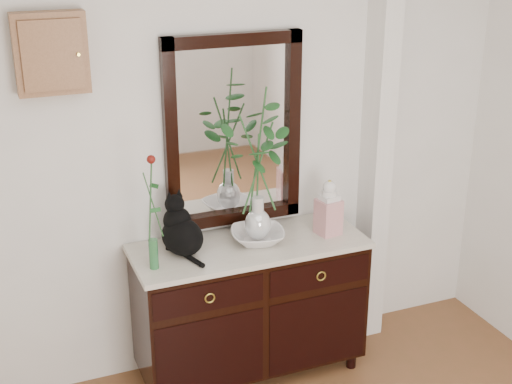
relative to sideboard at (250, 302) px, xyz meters
name	(u,v)px	position (x,y,z in m)	size (l,w,h in m)	color
wall_back	(216,149)	(-0.10, 0.25, 0.88)	(3.60, 0.04, 2.70)	silver
pilaster	(378,133)	(0.90, 0.17, 0.88)	(0.12, 0.20, 2.70)	silver
sideboard	(250,302)	(0.00, 0.00, 0.00)	(1.33, 0.52, 0.82)	black
wall_mirror	(234,132)	(0.00, 0.24, 0.97)	(0.80, 0.06, 1.10)	black
key_cabinet	(51,53)	(-0.95, 0.21, 1.48)	(0.35, 0.10, 0.40)	brown
cat	(182,225)	(-0.38, 0.03, 0.54)	(0.23, 0.29, 0.33)	black
lotus_bowl	(258,236)	(0.05, 0.00, 0.41)	(0.30, 0.30, 0.07)	silver
vase_branches	(258,165)	(0.05, 0.00, 0.84)	(0.42, 0.42, 0.89)	silver
bud_vase_rose	(151,212)	(-0.57, -0.09, 0.70)	(0.08, 0.08, 0.64)	#2E6E3C
ginger_jar	(329,207)	(0.47, -0.04, 0.54)	(0.12, 0.12, 0.33)	white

